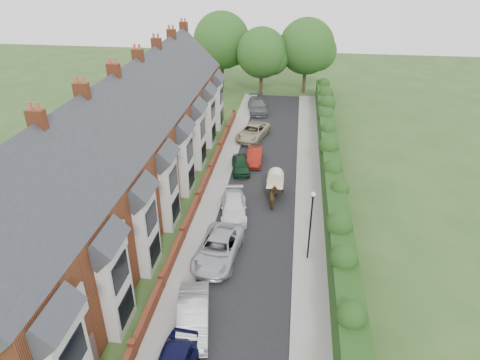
% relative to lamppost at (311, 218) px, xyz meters
% --- Properties ---
extents(ground, '(140.00, 140.00, 0.00)m').
position_rel_lamppost_xyz_m(ground, '(-3.40, -4.00, -3.30)').
color(ground, '#2D4C1E').
rests_on(ground, ground).
extents(road, '(6.00, 58.00, 0.02)m').
position_rel_lamppost_xyz_m(road, '(-3.90, 7.00, -3.29)').
color(road, black).
rests_on(road, ground).
extents(pavement_hedge_side, '(2.20, 58.00, 0.12)m').
position_rel_lamppost_xyz_m(pavement_hedge_side, '(0.20, 7.00, -3.24)').
color(pavement_hedge_side, gray).
rests_on(pavement_hedge_side, ground).
extents(pavement_house_side, '(1.70, 58.00, 0.12)m').
position_rel_lamppost_xyz_m(pavement_house_side, '(-7.75, 7.00, -3.24)').
color(pavement_house_side, gray).
rests_on(pavement_house_side, ground).
extents(kerb_hedge_side, '(0.18, 58.00, 0.13)m').
position_rel_lamppost_xyz_m(kerb_hedge_side, '(-0.85, 7.00, -3.23)').
color(kerb_hedge_side, '#979691').
rests_on(kerb_hedge_side, ground).
extents(kerb_house_side, '(0.18, 58.00, 0.13)m').
position_rel_lamppost_xyz_m(kerb_house_side, '(-6.95, 7.00, -3.23)').
color(kerb_house_side, '#979691').
rests_on(kerb_house_side, ground).
extents(hedge, '(2.10, 58.00, 2.85)m').
position_rel_lamppost_xyz_m(hedge, '(2.00, 7.00, -1.70)').
color(hedge, '#163410').
rests_on(hedge, ground).
extents(terrace_row, '(9.05, 40.50, 11.50)m').
position_rel_lamppost_xyz_m(terrace_row, '(-14.27, 5.98, 1.18)').
color(terrace_row, brown).
rests_on(terrace_row, ground).
extents(garden_wall_row, '(0.35, 40.35, 1.10)m').
position_rel_lamppost_xyz_m(garden_wall_row, '(-8.75, 6.00, -2.84)').
color(garden_wall_row, brown).
rests_on(garden_wall_row, ground).
extents(lamppost, '(0.32, 0.32, 5.16)m').
position_rel_lamppost_xyz_m(lamppost, '(0.00, 0.00, 0.00)').
color(lamppost, black).
rests_on(lamppost, ground).
extents(tree_far_left, '(7.14, 6.80, 9.29)m').
position_rel_lamppost_xyz_m(tree_far_left, '(-6.05, 36.08, 2.41)').
color(tree_far_left, '#332316').
rests_on(tree_far_left, ground).
extents(tree_far_right, '(7.98, 7.60, 10.31)m').
position_rel_lamppost_xyz_m(tree_far_right, '(-0.01, 38.08, 3.02)').
color(tree_far_right, '#332316').
rests_on(tree_far_right, ground).
extents(tree_far_back, '(8.40, 8.00, 10.82)m').
position_rel_lamppost_xyz_m(tree_far_back, '(-11.99, 39.08, 3.32)').
color(tree_far_back, '#332316').
rests_on(tree_far_back, ground).
extents(car_silver_a, '(2.50, 4.94, 1.56)m').
position_rel_lamppost_xyz_m(car_silver_a, '(-6.19, -6.64, -2.52)').
color(car_silver_a, '#A6A5AA').
rests_on(car_silver_a, ground).
extents(car_silver_b, '(3.09, 5.79, 1.55)m').
position_rel_lamppost_xyz_m(car_silver_b, '(-5.89, -0.67, -2.52)').
color(car_silver_b, '#B2B4BA').
rests_on(car_silver_b, ground).
extents(car_white, '(2.70, 5.05, 1.39)m').
position_rel_lamppost_xyz_m(car_white, '(-5.65, 4.69, -2.60)').
color(car_white, white).
rests_on(car_white, ground).
extents(car_green, '(2.27, 4.05, 1.30)m').
position_rel_lamppost_xyz_m(car_green, '(-6.11, 12.20, -2.65)').
color(car_green, black).
rests_on(car_green, ground).
extents(car_red, '(1.55, 4.08, 1.33)m').
position_rel_lamppost_xyz_m(car_red, '(-5.00, 14.20, -2.63)').
color(car_red, maroon).
rests_on(car_red, ground).
extents(car_beige, '(3.81, 5.90, 1.51)m').
position_rel_lamppost_xyz_m(car_beige, '(-5.80, 20.16, -2.54)').
color(car_beige, tan).
rests_on(car_beige, ground).
extents(car_grey, '(3.17, 5.77, 1.58)m').
position_rel_lamppost_xyz_m(car_grey, '(-6.18, 29.00, -2.51)').
color(car_grey, '#565A5E').
rests_on(car_grey, ground).
extents(horse, '(1.06, 1.85, 1.47)m').
position_rel_lamppost_xyz_m(horse, '(-2.68, 6.38, -2.56)').
color(horse, '#49321B').
rests_on(horse, ground).
extents(horse_cart, '(1.42, 3.14, 2.27)m').
position_rel_lamppost_xyz_m(horse_cart, '(-2.68, 8.27, -2.00)').
color(horse_cart, black).
rests_on(horse_cart, ground).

